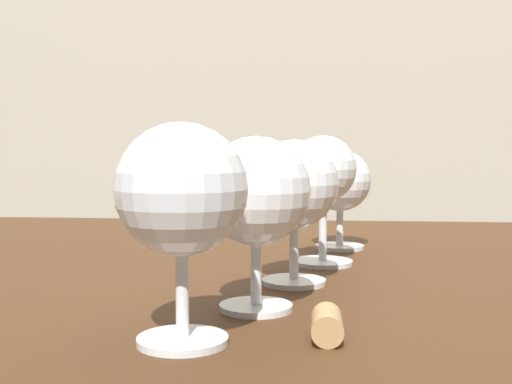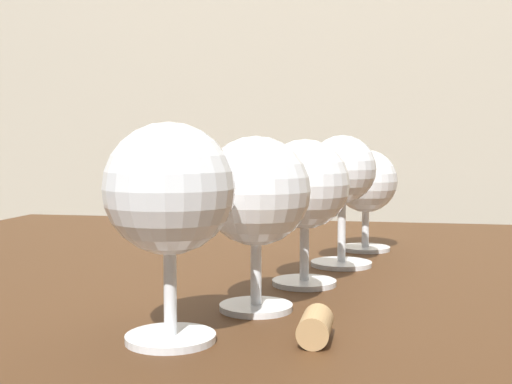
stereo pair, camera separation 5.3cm
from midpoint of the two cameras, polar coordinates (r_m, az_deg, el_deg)
The scene contains 7 objects.
dining_table at distance 0.77m, azimuth 5.63°, elevation -13.52°, with size 1.15×0.86×0.73m.
wine_glass_amber at distance 0.44m, azimuth -4.17°, elevation 0.04°, with size 0.09×0.09×0.15m.
wine_glass_rose at distance 0.53m, azimuth 2.86°, elevation -0.24°, with size 0.09×0.09×0.14m.
wine_glass_port at distance 0.63m, azimuth 6.66°, elevation 0.32°, with size 0.09×0.09×0.14m.
wine_glass_merlot at distance 0.73m, azimuth 9.54°, elevation 1.53°, with size 0.07×0.07×0.15m.
wine_glass_pinot at distance 0.85m, azimuth 11.28°, elevation 0.72°, with size 0.08×0.08×0.13m.
cork at distance 0.46m, azimuth 8.51°, elevation -11.48°, with size 0.02×0.02×0.04m, color tan.
Camera 2 is at (0.09, -0.73, 0.87)m, focal length 46.14 mm.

